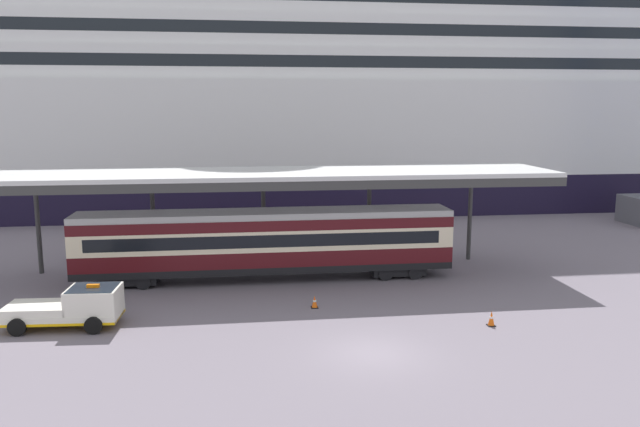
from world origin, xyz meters
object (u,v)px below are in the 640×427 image
object	(u,v)px
traffic_cone_near	(491,319)
traffic_cone_mid	(315,302)
service_truck	(74,306)
train_carriage	(266,241)
cruise_ship	(309,65)

from	to	relation	value
traffic_cone_near	traffic_cone_mid	distance (m)	8.66
traffic_cone_near	service_truck	bearing A→B (deg)	172.89
traffic_cone_near	traffic_cone_mid	bearing A→B (deg)	154.88
traffic_cone_near	train_carriage	bearing A→B (deg)	137.31
service_truck	traffic_cone_mid	size ratio (longest dim) A/B	8.34
train_carriage	traffic_cone_mid	size ratio (longest dim) A/B	34.10
train_carriage	traffic_cone_mid	bearing A→B (deg)	-68.64
cruise_ship	traffic_cone_mid	bearing A→B (deg)	-96.03
cruise_ship	traffic_cone_mid	xyz separation A→B (m)	(-3.87, -36.64, -14.10)
cruise_ship	traffic_cone_mid	distance (m)	39.45
cruise_ship	service_truck	distance (m)	43.02
service_truck	traffic_cone_near	bearing A→B (deg)	-7.11
train_carriage	traffic_cone_mid	xyz separation A→B (m)	(2.18, -5.57, -1.99)
service_truck	traffic_cone_near	distance (m)	19.37
traffic_cone_mid	traffic_cone_near	bearing A→B (deg)	-25.12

